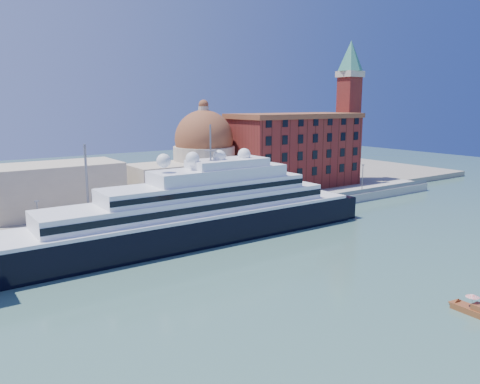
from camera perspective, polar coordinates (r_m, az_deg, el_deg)
ground at (r=81.53m, az=3.39°, el=-9.64°), size 400.00×400.00×0.00m
quay at (r=108.62m, az=-7.82°, el=-3.80°), size 180.00×10.00×2.50m
land at (r=145.54m, az=-15.24°, el=-0.45°), size 260.00×72.00×2.00m
quay_fence at (r=104.30m, az=-6.71°, el=-3.34°), size 180.00×0.10×1.20m
superyacht at (r=95.51m, az=-8.13°, el=-3.60°), size 94.38×13.08×28.21m
water_taxi at (r=73.15m, az=26.84°, el=-12.72°), size 2.23×6.20×2.92m
warehouse at (r=150.43m, az=6.72°, el=5.13°), size 43.00×19.00×23.25m
campanile at (r=166.65m, az=13.13°, el=10.63°), size 8.40×8.40×47.00m
church at (r=130.48m, az=-10.21°, el=2.90°), size 66.00×18.00×25.50m
lamp_posts at (r=100.18m, az=-13.94°, el=-0.23°), size 120.80×2.40×18.00m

